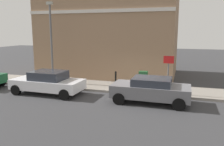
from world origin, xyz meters
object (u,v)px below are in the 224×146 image
at_px(car_grey, 151,89).
at_px(lamppost, 51,39).
at_px(car_white, 48,82).
at_px(bollard_near_cabinet, 116,78).
at_px(street_sign, 168,69).
at_px(utility_cabinet, 143,81).

relative_size(car_grey, lamppost, 0.73).
distance_m(car_white, bollard_near_cabinet, 4.43).
height_order(car_grey, street_sign, street_sign).
bearing_deg(car_white, lamppost, -63.69).
xyz_separation_m(car_grey, street_sign, (1.62, -0.78, 0.92)).
relative_size(car_grey, utility_cabinet, 3.63).
bearing_deg(lamppost, bollard_near_cabinet, -90.07).
xyz_separation_m(street_sign, lamppost, (0.84, 8.31, 1.64)).
bearing_deg(street_sign, lamppost, 84.20).
bearing_deg(utility_cabinet, car_white, 113.98).
bearing_deg(car_grey, lamppost, -17.62).
height_order(bollard_near_cabinet, street_sign, street_sign).
bearing_deg(lamppost, car_white, -154.81).
relative_size(car_grey, bollard_near_cabinet, 4.02).
distance_m(car_white, lamppost, 3.82).
distance_m(car_grey, bollard_near_cabinet, 3.65).
bearing_deg(utility_cabinet, car_grey, -161.01).
xyz_separation_m(utility_cabinet, bollard_near_cabinet, (0.10, 1.89, 0.02)).
bearing_deg(utility_cabinet, bollard_near_cabinet, 86.97).
xyz_separation_m(car_white, bollard_near_cabinet, (2.55, -3.62, -0.04)).
distance_m(bollard_near_cabinet, lamppost, 5.48).
relative_size(car_grey, car_white, 0.93).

